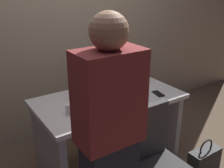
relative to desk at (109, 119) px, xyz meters
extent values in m
plane|color=brown|center=(0.00, 0.00, -0.51)|extent=(9.00, 9.00, 0.00)
cube|color=tan|center=(0.00, 0.87, 0.99)|extent=(6.40, 0.10, 3.00)
cube|color=white|center=(0.00, 0.00, 0.21)|extent=(1.39, 0.76, 0.04)
cube|color=#B2B2B7|center=(-0.63, 0.00, -0.16)|extent=(0.06, 0.68, 0.70)
cube|color=#B2B2B7|center=(0.63, 0.00, -0.16)|extent=(0.06, 0.68, 0.70)
cube|color=#3F3F3F|center=(-0.10, -0.64, 0.21)|extent=(0.40, 0.06, 0.44)
cube|color=maroon|center=(-0.48, -0.74, 0.63)|extent=(0.40, 0.24, 0.58)
sphere|color=#A57A5B|center=(-0.48, -0.74, 1.02)|extent=(0.22, 0.22, 0.22)
cube|color=silver|center=(-0.01, 0.16, 0.24)|extent=(0.21, 0.16, 0.02)
cube|color=silver|center=(-0.01, 0.16, 0.29)|extent=(0.04, 0.03, 0.08)
cube|color=silver|center=(-0.01, 0.16, 0.51)|extent=(0.54, 0.09, 0.36)
cube|color=black|center=(-0.01, 0.15, 0.51)|extent=(0.49, 0.06, 0.32)
cube|color=#262626|center=(-0.01, -0.13, 0.24)|extent=(0.44, 0.15, 0.02)
ellipsoid|color=black|center=(0.30, -0.10, 0.25)|extent=(0.06, 0.10, 0.03)
cylinder|color=white|center=(-0.45, -0.10, 0.28)|extent=(0.08, 0.08, 0.09)
cube|color=beige|center=(0.47, 0.17, 0.25)|extent=(0.23, 0.19, 0.04)
cube|color=gold|center=(0.49, 0.18, 0.29)|extent=(0.18, 0.17, 0.03)
cube|color=white|center=(0.47, 0.17, 0.32)|extent=(0.21, 0.17, 0.03)
cube|color=black|center=(0.44, -0.21, 0.24)|extent=(0.10, 0.15, 0.01)
cube|color=#262628|center=(0.68, -0.65, -0.38)|extent=(0.34, 0.14, 0.26)
torus|color=#262628|center=(0.68, -0.65, -0.22)|extent=(0.18, 0.02, 0.18)
camera|label=1|loc=(-1.25, -1.93, 1.28)|focal=42.67mm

